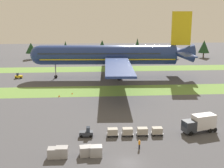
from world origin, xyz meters
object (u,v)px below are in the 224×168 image
(cargo_dolly_third, at_px, (142,131))
(uld_container_0, at_px, (54,153))
(taxiway_marker_0, at_px, (59,96))
(pushback_tractor, at_px, (19,76))
(cargo_dolly_second, at_px, (128,131))
(baggage_tug, at_px, (87,133))
(uld_container_2, at_px, (86,151))
(uld_container_3, at_px, (96,151))
(ground_crew_marshaller, at_px, (139,144))
(uld_container_1, at_px, (62,152))
(airliner, at_px, (112,55))
(cargo_dolly_fourth, at_px, (157,131))
(catering_truck, at_px, (200,123))
(taxiway_marker_1, at_px, (72,93))
(cargo_dolly_lead, at_px, (113,132))

(cargo_dolly_third, relative_size, uld_container_0, 1.11)
(taxiway_marker_0, bearing_deg, cargo_dolly_third, -56.86)
(pushback_tractor, distance_m, uld_container_0, 66.51)
(cargo_dolly_second, bearing_deg, baggage_tug, 90.00)
(baggage_tug, distance_m, uld_container_2, 7.73)
(cargo_dolly_second, xyz_separation_m, uld_container_3, (-6.25, -7.85, -0.05))
(baggage_tug, bearing_deg, uld_container_0, 147.72)
(cargo_dolly_third, bearing_deg, ground_crew_marshaller, 165.71)
(uld_container_0, relative_size, taxiway_marker_0, 3.33)
(baggage_tug, relative_size, uld_container_1, 1.31)
(airliner, xyz_separation_m, uld_container_2, (-8.93, -61.15, -7.84))
(cargo_dolly_third, relative_size, taxiway_marker_0, 3.70)
(ground_crew_marshaller, bearing_deg, cargo_dolly_third, -158.26)
(cargo_dolly_fourth, xyz_separation_m, ground_crew_marshaller, (-4.47, -5.71, 0.03))
(cargo_dolly_second, bearing_deg, airliner, -0.05)
(pushback_tractor, bearing_deg, uld_container_3, 26.43)
(airliner, height_order, taxiway_marker_0, airliner)
(catering_truck, xyz_separation_m, taxiway_marker_1, (-27.02, 30.97, -1.71))
(cargo_dolly_third, distance_m, catering_truck, 11.70)
(ground_crew_marshaller, relative_size, taxiway_marker_1, 3.58)
(cargo_dolly_second, distance_m, taxiway_marker_0, 33.13)
(taxiway_marker_1, bearing_deg, uld_container_1, -89.13)
(cargo_dolly_lead, relative_size, taxiway_marker_1, 4.58)
(uld_container_1, xyz_separation_m, taxiway_marker_1, (-0.60, 39.49, -0.63))
(cargo_dolly_fourth, height_order, ground_crew_marshaller, ground_crew_marshaller)
(airliner, bearing_deg, pushback_tractor, 90.00)
(baggage_tug, height_order, cargo_dolly_second, baggage_tug)
(uld_container_2, xyz_separation_m, uld_container_3, (1.73, -0.25, 0.06))
(cargo_dolly_third, bearing_deg, cargo_dolly_second, 90.00)
(cargo_dolly_lead, height_order, cargo_dolly_third, same)
(baggage_tug, bearing_deg, taxiway_marker_1, 9.22)
(cargo_dolly_second, height_order, uld_container_1, uld_container_1)
(baggage_tug, distance_m, taxiway_marker_0, 29.97)
(pushback_tractor, bearing_deg, cargo_dolly_lead, 32.06)
(uld_container_1, distance_m, uld_container_3, 5.64)
(uld_container_2, bearing_deg, taxiway_marker_0, 102.44)
(cargo_dolly_third, xyz_separation_m, pushback_tractor, (-36.39, 55.49, -0.10))
(baggage_tug, distance_m, cargo_dolly_fourth, 13.73)
(taxiway_marker_0, bearing_deg, uld_container_2, -77.56)
(uld_container_3, bearing_deg, taxiway_marker_0, 104.90)
(pushback_tractor, height_order, taxiway_marker_1, pushback_tractor)
(uld_container_2, relative_size, taxiway_marker_1, 4.12)
(catering_truck, bearing_deg, cargo_dolly_second, 78.35)
(cargo_dolly_third, height_order, taxiway_marker_1, cargo_dolly_third)
(cargo_dolly_second, distance_m, uld_container_2, 11.02)
(airliner, bearing_deg, uld_container_3, 176.46)
(uld_container_2, bearing_deg, ground_crew_marshaller, 10.87)
(uld_container_2, xyz_separation_m, taxiway_marker_1, (-4.52, 39.27, -0.57))
(cargo_dolly_lead, bearing_deg, taxiway_marker_1, 17.85)
(ground_crew_marshaller, relative_size, uld_container_1, 0.87)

